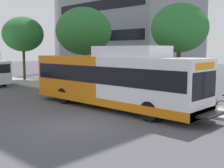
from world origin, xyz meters
The scene contains 6 objects.
sidewalk_curb centered at (7.00, 6.00, 0.07)m, with size 3.00×56.00×0.14m, color #A8A399.
transit_bus centered at (4.03, 1.50, 1.70)m, with size 2.58×12.25×3.65m.
street_tree_near_stop centered at (8.20, -0.42, 4.80)m, with size 3.63×3.63×6.22m.
street_tree_mid_block centered at (8.14, 8.79, 5.02)m, with size 4.76×4.76×6.91m.
street_tree_far_block centered at (8.01, 18.71, 5.12)m, with size 4.42×4.42×6.87m.
lattice_comm_tower centered at (19.60, 28.35, 10.40)m, with size 1.10×1.10×31.07m.
Camera 1 is at (-8.06, -9.92, 3.44)m, focal length 45.57 mm.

